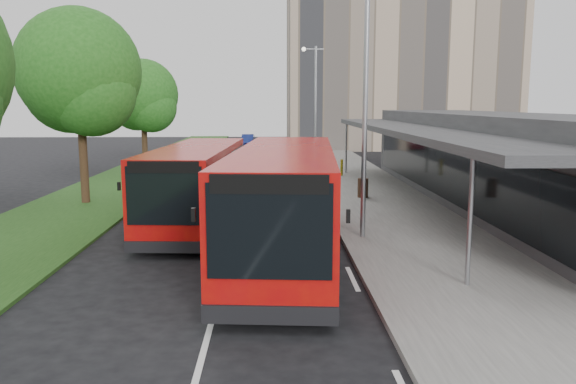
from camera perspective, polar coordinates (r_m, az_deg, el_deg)
name	(u,v)px	position (r m, az deg, el deg)	size (l,w,h in m)	color
ground	(229,258)	(16.42, -6.02, -6.72)	(120.00, 120.00, 0.00)	black
pavement	(345,172)	(36.34, 5.84, 2.06)	(5.00, 80.00, 0.15)	slate
grass_verge	(142,173)	(36.96, -14.58, 1.89)	(5.00, 80.00, 0.10)	#1B4215
lane_centre_line	(249,184)	(31.10, -3.97, 0.79)	(0.12, 70.00, 0.01)	silver
kerb_dashes	(304,175)	(35.10, 1.67, 1.74)	(0.12, 56.00, 0.01)	silver
office_block	(397,58)	(59.33, 11.02, 13.24)	(22.00, 12.00, 18.00)	tan
station_building	(495,160)	(25.74, 20.27, 3.11)	(7.70, 26.00, 4.00)	#2C2C2E
tree_mid	(79,79)	(26.17, -20.46, 10.74)	(5.28, 5.28, 8.49)	#362215
tree_far	(143,99)	(37.73, -14.53, 9.10)	(4.54, 4.54, 7.27)	#362215
lamp_post_near	(363,94)	(17.99, 7.60, 9.82)	(1.44, 0.28, 8.00)	gray
lamp_post_far	(314,99)	(37.87, 2.69, 9.41)	(1.44, 0.28, 8.00)	gray
bus_main	(285,203)	(16.04, -0.28, -1.09)	(3.69, 11.36, 3.17)	#AC1109
bus_second	(197,184)	(21.04, -9.19, 0.78)	(3.12, 10.25, 2.87)	#AC1109
litter_bin	(363,188)	(26.04, 7.61, 0.42)	(0.48, 0.48, 0.87)	#342115
bollard	(342,168)	(33.74, 5.48, 2.49)	(0.16, 0.16, 0.97)	yellow
car_near	(279,143)	(54.57, -0.91, 4.96)	(1.42, 3.54, 1.21)	maroon
car_far	(248,140)	(60.22, -4.10, 5.31)	(1.25, 3.58, 1.18)	navy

